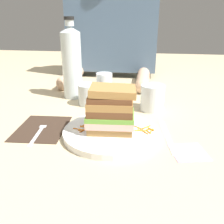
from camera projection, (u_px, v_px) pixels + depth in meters
ground_plane at (107, 133)px, 0.69m from camera, size 3.00×3.00×0.00m
main_plate at (110, 132)px, 0.67m from camera, size 0.26×0.26×0.02m
sandwich at (111, 110)px, 0.65m from camera, size 0.14×0.11×0.12m
carrot_shred_0 at (84, 125)px, 0.69m from camera, size 0.02×0.02×0.00m
carrot_shred_1 at (77, 129)px, 0.67m from camera, size 0.03×0.01×0.00m
carrot_shred_2 at (83, 131)px, 0.66m from camera, size 0.02×0.02×0.00m
carrot_shred_3 at (84, 129)px, 0.67m from camera, size 0.03×0.01×0.00m
carrot_shred_4 at (84, 127)px, 0.68m from camera, size 0.03×0.02×0.00m
carrot_shred_5 at (150, 129)px, 0.67m from camera, size 0.02×0.01×0.00m
carrot_shred_6 at (140, 131)px, 0.66m from camera, size 0.03×0.01×0.00m
carrot_shred_7 at (151, 129)px, 0.67m from camera, size 0.02×0.02×0.00m
carrot_shred_8 at (144, 132)px, 0.65m from camera, size 0.02×0.03×0.00m
carrot_shred_9 at (146, 127)px, 0.68m from camera, size 0.02×0.02×0.00m
carrot_shred_10 at (148, 131)px, 0.66m from camera, size 0.01×0.02×0.00m
carrot_shred_11 at (139, 128)px, 0.67m from camera, size 0.00×0.02×0.00m
carrot_shred_12 at (151, 131)px, 0.66m from camera, size 0.01×0.03×0.00m
carrot_shred_13 at (138, 128)px, 0.68m from camera, size 0.03×0.02×0.00m
napkin_dark at (42, 128)px, 0.72m from camera, size 0.15×0.19×0.00m
fork at (40, 130)px, 0.70m from camera, size 0.03×0.17×0.00m
knife at (168, 137)px, 0.66m from camera, size 0.04×0.20×0.00m
juice_glass at (152, 99)px, 0.84m from camera, size 0.08×0.08×0.09m
water_bottle at (72, 62)px, 0.93m from camera, size 0.08×0.08×0.30m
empty_tumbler_0 at (89, 95)px, 0.89m from camera, size 0.08×0.08×0.08m
empty_tumbler_1 at (104, 86)px, 0.96m from camera, size 0.06×0.06×0.10m
napkin_pink at (189, 152)px, 0.59m from camera, size 0.10×0.10×0.00m
diner_across at (112, 18)px, 1.21m from camera, size 0.46×0.44×0.63m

